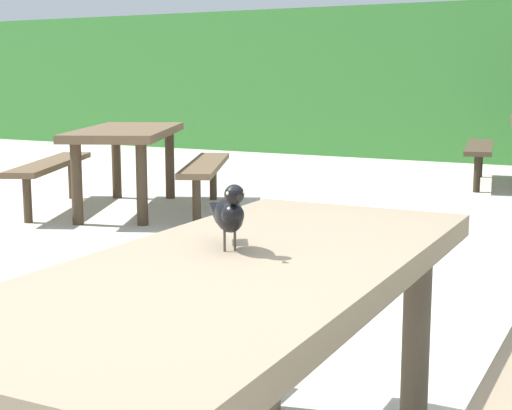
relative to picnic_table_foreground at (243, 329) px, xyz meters
The scene contains 3 objects.
picnic_table_foreground is the anchor object (origin of this frame).
bird_grackle 0.30m from the picnic_table_foreground, 139.60° to the left, with size 0.22×0.22×0.18m.
picnic_table_mid_right 5.11m from the picnic_table_foreground, 130.85° to the left, with size 2.25×2.26×0.74m.
Camera 1 is at (0.84, -1.46, 1.19)m, focal length 54.34 mm.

